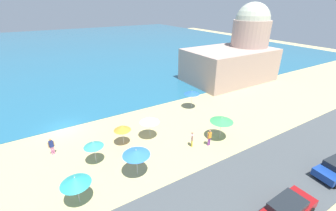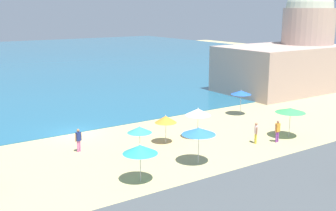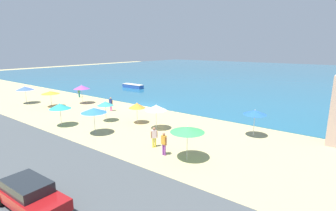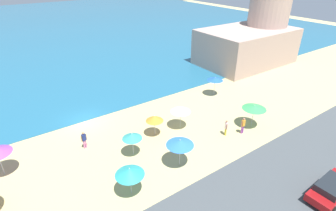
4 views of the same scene
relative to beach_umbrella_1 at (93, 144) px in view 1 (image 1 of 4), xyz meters
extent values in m
plane|color=tan|center=(-1.71, 8.12, -2.01)|extent=(160.00, 160.00, 0.00)
cube|color=#226182|center=(-1.71, 63.12, -1.98)|extent=(150.00, 110.00, 0.05)
cylinder|color=#B2B2B7|center=(0.00, 0.00, -1.09)|extent=(0.05, 0.05, 1.84)
cone|color=teal|center=(0.00, 0.00, 0.00)|extent=(1.77, 1.77, 0.45)
sphere|color=silver|center=(0.00, 0.00, 0.26)|extent=(0.08, 0.08, 0.08)
cylinder|color=#B2B2B7|center=(12.55, -2.95, -0.92)|extent=(0.05, 0.05, 2.17)
cone|color=#3B9E56|center=(12.55, -2.95, 0.30)|extent=(2.46, 2.46, 0.37)
sphere|color=silver|center=(12.55, -2.95, 0.51)|extent=(0.08, 0.08, 0.08)
cylinder|color=#B2B2B7|center=(6.20, 1.16, -1.01)|extent=(0.05, 0.05, 1.99)
cone|color=silver|center=(6.20, 1.16, 0.20)|extent=(2.10, 2.10, 0.54)
sphere|color=silver|center=(6.20, 1.16, 0.50)|extent=(0.08, 0.08, 0.08)
cylinder|color=#B2B2B7|center=(2.62, -3.45, -0.94)|extent=(0.05, 0.05, 2.13)
cone|color=blue|center=(2.62, -3.45, 0.30)|extent=(2.32, 2.32, 0.46)
sphere|color=silver|center=(2.62, -3.45, 0.57)|extent=(0.08, 0.08, 0.08)
cylinder|color=#B2B2B7|center=(3.26, 1.51, -1.14)|extent=(0.05, 0.05, 1.74)
cone|color=orange|center=(3.26, 1.51, -0.05)|extent=(1.73, 1.73, 0.54)
sphere|color=silver|center=(3.26, 1.51, 0.25)|extent=(0.08, 0.08, 0.08)
cylinder|color=#B2B2B7|center=(-2.28, -3.94, -1.07)|extent=(0.05, 0.05, 1.88)
cone|color=teal|center=(-2.28, -3.94, 0.09)|extent=(2.16, 2.16, 0.54)
sphere|color=silver|center=(-2.28, -3.94, 0.39)|extent=(0.08, 0.08, 0.08)
cylinder|color=#B2B2B7|center=(14.56, 4.87, -0.94)|extent=(0.05, 0.05, 2.14)
cone|color=blue|center=(14.56, 4.87, 0.28)|extent=(2.02, 2.02, 0.38)
sphere|color=silver|center=(14.56, 4.87, 0.49)|extent=(0.08, 0.08, 0.08)
cylinder|color=pink|center=(-3.14, 3.46, -1.58)|extent=(0.14, 0.14, 0.85)
cylinder|color=pink|center=(-3.32, 3.42, -1.58)|extent=(0.14, 0.14, 0.85)
cube|color=navy|center=(-3.23, 3.44, -0.82)|extent=(0.40, 0.30, 0.67)
sphere|color=#A1724E|center=(-3.23, 3.44, -0.35)|extent=(0.22, 0.22, 0.22)
cylinder|color=#A1724E|center=(-3.00, 3.50, -0.87)|extent=(0.09, 0.09, 0.61)
cylinder|color=#A1724E|center=(-3.46, 3.39, -0.87)|extent=(0.09, 0.09, 0.61)
cylinder|color=gold|center=(9.05, -2.61, -1.60)|extent=(0.14, 0.14, 0.81)
cylinder|color=gold|center=(9.15, -2.46, -1.60)|extent=(0.14, 0.14, 0.81)
cube|color=silver|center=(9.10, -2.54, -0.88)|extent=(0.38, 0.42, 0.64)
sphere|color=#A56D51|center=(9.10, -2.54, -0.43)|extent=(0.22, 0.22, 0.22)
cylinder|color=#A56D51|center=(8.96, -2.73, -0.93)|extent=(0.09, 0.09, 0.58)
cylinder|color=#A56D51|center=(9.23, -2.34, -0.93)|extent=(0.09, 0.09, 0.58)
cylinder|color=purple|center=(10.81, -3.30, -1.57)|extent=(0.14, 0.14, 0.87)
cylinder|color=purple|center=(10.63, -3.29, -1.57)|extent=(0.14, 0.14, 0.87)
cube|color=orange|center=(10.72, -3.30, -0.79)|extent=(0.37, 0.24, 0.69)
sphere|color=#A16954|center=(10.72, -3.30, -0.32)|extent=(0.22, 0.22, 0.22)
cylinder|color=#A16954|center=(10.96, -3.31, -0.84)|extent=(0.09, 0.09, 0.62)
cylinder|color=#A16954|center=(10.48, -3.29, -0.84)|extent=(0.09, 0.09, 0.62)
cube|color=navy|center=(16.84, -12.37, -1.32)|extent=(4.16, 2.09, 0.62)
cylinder|color=black|center=(15.41, -13.11, -1.63)|extent=(0.65, 0.27, 0.64)
cylinder|color=black|center=(15.54, -11.42, -1.63)|extent=(0.65, 0.27, 0.64)
cylinder|color=black|center=(18.28, -11.62, -1.63)|extent=(0.65, 0.27, 0.64)
cube|color=maroon|center=(9.63, -12.62, -1.34)|extent=(4.57, 1.92, 0.58)
cube|color=#1E2328|center=(9.40, -12.63, -0.78)|extent=(2.58, 1.64, 0.54)
cylinder|color=black|center=(11.13, -11.74, -1.63)|extent=(0.65, 0.24, 0.64)
cylinder|color=black|center=(11.19, -13.40, -1.63)|extent=(0.65, 0.24, 0.64)
cube|color=tan|center=(27.93, 11.36, 0.89)|extent=(15.81, 10.11, 5.79)
cylinder|color=tan|center=(32.68, 11.36, 3.23)|extent=(6.76, 6.76, 10.48)
sphere|color=#B4BBA5|center=(32.68, 11.36, 8.47)|extent=(6.08, 6.08, 6.08)
camera|label=1|loc=(-2.98, -17.64, 11.55)|focal=24.00mm
camera|label=2|loc=(-14.53, -24.87, 8.38)|focal=45.00mm
camera|label=3|loc=(22.22, -17.71, 6.00)|focal=28.00mm
camera|label=4|loc=(-8.16, -17.20, 13.18)|focal=28.00mm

